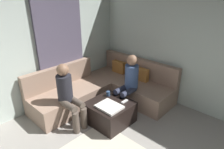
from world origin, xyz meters
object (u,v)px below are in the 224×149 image
object	(u,v)px
sectional_couch	(105,89)
person_on_couch_back	(128,81)
game_remote	(125,101)
person_on_couch_side	(68,93)
coffee_mug	(108,94)
ottoman	(110,112)

from	to	relation	value
sectional_couch	person_on_couch_back	size ratio (longest dim) A/B	2.12
game_remote	person_on_couch_side	distance (m)	1.07
game_remote	person_on_couch_side	xyz separation A→B (m)	(-0.70, -0.77, 0.23)
person_on_couch_back	person_on_couch_side	bearing A→B (deg)	67.15
coffee_mug	person_on_couch_back	bearing A→B (deg)	66.48
sectional_couch	ottoman	size ratio (longest dim) A/B	3.36
sectional_couch	game_remote	world-z (taller)	sectional_couch
sectional_couch	person_on_couch_back	distance (m)	0.74
ottoman	coffee_mug	distance (m)	0.38
ottoman	person_on_couch_side	world-z (taller)	person_on_couch_side
coffee_mug	person_on_couch_side	xyz separation A→B (m)	(-0.30, -0.73, 0.19)
ottoman	person_on_couch_back	xyz separation A→B (m)	(-0.04, 0.60, 0.45)
game_remote	person_on_couch_back	bearing A→B (deg)	120.02
ottoman	coffee_mug	xyz separation A→B (m)	(-0.22, 0.18, 0.26)
ottoman	sectional_couch	bearing A→B (deg)	141.06
coffee_mug	ottoman	bearing A→B (deg)	-39.29
sectional_couch	coffee_mug	bearing A→B (deg)	-38.77
coffee_mug	person_on_couch_back	xyz separation A→B (m)	(0.18, 0.42, 0.19)
game_remote	person_on_couch_side	world-z (taller)	person_on_couch_side
ottoman	game_remote	distance (m)	0.36
ottoman	person_on_couch_back	distance (m)	0.75
ottoman	person_on_couch_back	size ratio (longest dim) A/B	0.63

